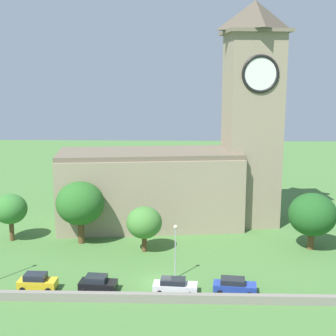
{
  "coord_description": "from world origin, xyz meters",
  "views": [
    {
      "loc": [
        2.5,
        -51.03,
        23.52
      ],
      "look_at": [
        0.64,
        8.18,
        11.65
      ],
      "focal_mm": 51.14,
      "sensor_mm": 36.0,
      "label": 1
    }
  ],
  "objects_px": {
    "car_blue": "(234,285)",
    "streetlamp_west_mid": "(175,242)",
    "car_white": "(175,286)",
    "tree_by_tower": "(144,223)",
    "car_yellow": "(37,282)",
    "tree_riverside_west": "(10,209)",
    "church": "(188,160)",
    "tree_churchyard": "(312,215)",
    "tree_riverside_east": "(80,203)",
    "car_black": "(98,283)"
  },
  "relations": [
    {
      "from": "car_yellow",
      "to": "car_blue",
      "type": "distance_m",
      "value": 21.57
    },
    {
      "from": "car_yellow",
      "to": "tree_churchyard",
      "type": "bearing_deg",
      "value": 22.19
    },
    {
      "from": "car_blue",
      "to": "church",
      "type": "bearing_deg",
      "value": 101.4
    },
    {
      "from": "car_white",
      "to": "tree_by_tower",
      "type": "distance_m",
      "value": 13.22
    },
    {
      "from": "tree_by_tower",
      "to": "car_white",
      "type": "bearing_deg",
      "value": -70.63
    },
    {
      "from": "streetlamp_west_mid",
      "to": "tree_riverside_east",
      "type": "distance_m",
      "value": 17.56
    },
    {
      "from": "car_yellow",
      "to": "car_black",
      "type": "height_order",
      "value": "car_yellow"
    },
    {
      "from": "streetlamp_west_mid",
      "to": "tree_by_tower",
      "type": "bearing_deg",
      "value": 117.01
    },
    {
      "from": "tree_riverside_east",
      "to": "tree_by_tower",
      "type": "height_order",
      "value": "tree_riverside_east"
    },
    {
      "from": "church",
      "to": "tree_riverside_east",
      "type": "bearing_deg",
      "value": -148.04
    },
    {
      "from": "church",
      "to": "tree_by_tower",
      "type": "height_order",
      "value": "church"
    },
    {
      "from": "car_white",
      "to": "tree_by_tower",
      "type": "bearing_deg",
      "value": 109.37
    },
    {
      "from": "church",
      "to": "tree_riverside_west",
      "type": "relative_size",
      "value": 5.18
    },
    {
      "from": "tree_riverside_west",
      "to": "tree_by_tower",
      "type": "relative_size",
      "value": 1.1
    },
    {
      "from": "car_white",
      "to": "tree_churchyard",
      "type": "height_order",
      "value": "tree_churchyard"
    },
    {
      "from": "streetlamp_west_mid",
      "to": "tree_riverside_east",
      "type": "bearing_deg",
      "value": 139.74
    },
    {
      "from": "tree_riverside_west",
      "to": "tree_by_tower",
      "type": "xyz_separation_m",
      "value": [
        19.19,
        -3.67,
        -0.61
      ]
    },
    {
      "from": "car_white",
      "to": "streetlamp_west_mid",
      "type": "height_order",
      "value": "streetlamp_west_mid"
    },
    {
      "from": "car_yellow",
      "to": "car_white",
      "type": "relative_size",
      "value": 0.86
    },
    {
      "from": "church",
      "to": "tree_riverside_east",
      "type": "xyz_separation_m",
      "value": [
        -14.94,
        -9.32,
        -4.41
      ]
    },
    {
      "from": "streetlamp_west_mid",
      "to": "tree_riverside_east",
      "type": "relative_size",
      "value": 0.74
    },
    {
      "from": "tree_riverside_east",
      "to": "tree_churchyard",
      "type": "distance_m",
      "value": 31.6
    },
    {
      "from": "church",
      "to": "car_white",
      "type": "relative_size",
      "value": 7.17
    },
    {
      "from": "car_black",
      "to": "tree_riverside_west",
      "type": "bearing_deg",
      "value": 133.97
    },
    {
      "from": "car_yellow",
      "to": "streetlamp_west_mid",
      "type": "bearing_deg",
      "value": 13.28
    },
    {
      "from": "car_blue",
      "to": "streetlamp_west_mid",
      "type": "bearing_deg",
      "value": 151.4
    },
    {
      "from": "tree_by_tower",
      "to": "tree_churchyard",
      "type": "bearing_deg",
      "value": 4.22
    },
    {
      "from": "car_black",
      "to": "streetlamp_west_mid",
      "type": "bearing_deg",
      "value": 22.55
    },
    {
      "from": "car_blue",
      "to": "tree_churchyard",
      "type": "relative_size",
      "value": 0.62
    },
    {
      "from": "car_white",
      "to": "tree_riverside_east",
      "type": "xyz_separation_m",
      "value": [
        -13.36,
        15.06,
        4.92
      ]
    },
    {
      "from": "church",
      "to": "car_blue",
      "type": "bearing_deg",
      "value": -78.6
    },
    {
      "from": "tree_riverside_west",
      "to": "car_blue",
      "type": "bearing_deg",
      "value": -27.48
    },
    {
      "from": "car_blue",
      "to": "tree_by_tower",
      "type": "xyz_separation_m",
      "value": [
        -10.72,
        11.88,
        3.17
      ]
    },
    {
      "from": "car_yellow",
      "to": "streetlamp_west_mid",
      "type": "relative_size",
      "value": 0.65
    },
    {
      "from": "car_black",
      "to": "car_blue",
      "type": "relative_size",
      "value": 0.87
    },
    {
      "from": "car_black",
      "to": "car_blue",
      "type": "distance_m",
      "value": 14.91
    },
    {
      "from": "car_blue",
      "to": "tree_by_tower",
      "type": "bearing_deg",
      "value": 132.05
    },
    {
      "from": "church",
      "to": "streetlamp_west_mid",
      "type": "distance_m",
      "value": 21.5
    },
    {
      "from": "car_blue",
      "to": "tree_churchyard",
      "type": "bearing_deg",
      "value": 49.06
    },
    {
      "from": "tree_by_tower",
      "to": "car_yellow",
      "type": "bearing_deg",
      "value": -132.3
    },
    {
      "from": "car_blue",
      "to": "tree_riverside_east",
      "type": "bearing_deg",
      "value": 143.18
    },
    {
      "from": "car_black",
      "to": "tree_riverside_west",
      "type": "xyz_separation_m",
      "value": [
        -15.0,
        15.55,
        3.74
      ]
    },
    {
      "from": "car_black",
      "to": "tree_riverside_east",
      "type": "distance_m",
      "value": 16.36
    },
    {
      "from": "tree_churchyard",
      "to": "church",
      "type": "bearing_deg",
      "value": 147.41
    },
    {
      "from": "tree_riverside_east",
      "to": "tree_riverside_west",
      "type": "bearing_deg",
      "value": 175.91
    },
    {
      "from": "tree_riverside_east",
      "to": "tree_riverside_west",
      "type": "distance_m",
      "value": 10.18
    },
    {
      "from": "church",
      "to": "car_yellow",
      "type": "relative_size",
      "value": 8.33
    },
    {
      "from": "car_black",
      "to": "car_yellow",
      "type": "bearing_deg",
      "value": -179.51
    },
    {
      "from": "car_yellow",
      "to": "tree_churchyard",
      "type": "height_order",
      "value": "tree_churchyard"
    },
    {
      "from": "streetlamp_west_mid",
      "to": "tree_riverside_east",
      "type": "xyz_separation_m",
      "value": [
        -13.36,
        11.32,
        1.38
      ]
    }
  ]
}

